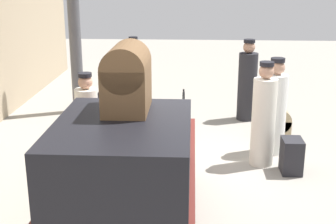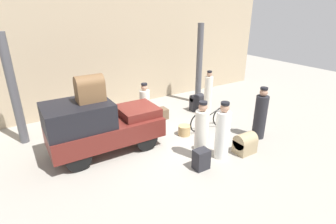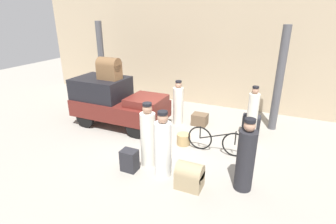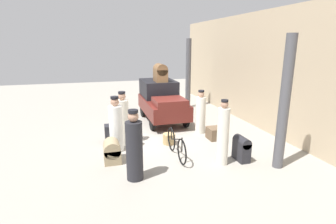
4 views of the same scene
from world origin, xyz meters
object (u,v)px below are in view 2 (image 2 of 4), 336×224
Objects in this scene: trunk_umber_medium at (160,114)px; suitcase_tan_flat at (201,159)px; truck at (99,125)px; trunk_on_truck_roof at (90,88)px; porter_lifting_near_truck at (223,133)px; porter_with_bicycle at (202,133)px; porter_standing_middle at (208,95)px; porter_carrying_trunk at (145,107)px; bicycle at (210,119)px; trunk_wicker_pale at (245,143)px; wicker_basket at (184,130)px; trunk_large_brown at (197,102)px; conductor_in_dark_uniform at (260,115)px.

trunk_umber_medium is 0.94× the size of suitcase_tan_flat.
trunk_on_truck_roof reaches higher than truck.
porter_lifting_near_truck is 0.98× the size of porter_with_bicycle.
porter_standing_middle reaches higher than truck.
porter_lifting_near_truck is 1.07× the size of porter_carrying_trunk.
porter_standing_middle is 3.19× the size of suitcase_tan_flat.
porter_with_bicycle is (-0.56, 0.27, 0.02)m from porter_lifting_near_truck.
truck is 3.97m from bicycle.
porter_with_bicycle is 1.51m from trunk_wicker_pale.
bicycle reaches higher than suitcase_tan_flat.
porter_lifting_near_truck reaches higher than trunk_umber_medium.
trunk_wicker_pale is at bearing -14.49° from porter_lifting_near_truck.
trunk_on_truck_roof is (-3.08, 2.20, 1.28)m from porter_lifting_near_truck.
wicker_basket is 0.24× the size of porter_lifting_near_truck.
trunk_large_brown is (2.59, 3.57, 0.09)m from suitcase_tan_flat.
bicycle reaches higher than trunk_umber_medium.
trunk_on_truck_roof reaches higher than suitcase_tan_flat.
trunk_wicker_pale is (1.67, -3.40, -0.43)m from porter_carrying_trunk.
porter_standing_middle is at bearing 53.77° from bicycle.
trunk_large_brown is 1.11× the size of trunk_wicker_pale.
trunk_on_truck_roof is at bearing -165.93° from trunk_large_brown.
truck is at bearing -165.50° from trunk_large_brown.
porter_with_bicycle is 2.94m from porter_carrying_trunk.
conductor_in_dark_uniform is 3.79m from trunk_umber_medium.
conductor_in_dark_uniform is at bearing -21.54° from truck.
porter_standing_middle is 2.40× the size of trunk_on_truck_roof.
bicycle is at bearing 125.39° from conductor_in_dark_uniform.
porter_lifting_near_truck is at bearing -35.57° from trunk_on_truck_roof.
porter_carrying_trunk is (-0.78, 1.45, 0.57)m from wicker_basket.
porter_standing_middle reaches higher than trunk_umber_medium.
porter_with_bicycle reaches higher than porter_carrying_trunk.
trunk_wicker_pale is 0.84× the size of trunk_on_truck_roof.
suitcase_tan_flat is (-0.01, -3.36, -0.46)m from porter_carrying_trunk.
wicker_basket is 2.15m from trunk_wicker_pale.
porter_carrying_trunk is at bearing 140.36° from bicycle.
trunk_on_truck_roof reaches higher than porter_standing_middle.
truck is 8.06× the size of wicker_basket.
trunk_large_brown is at bearing 4.57° from porter_carrying_trunk.
trunk_umber_medium is (-1.07, 1.75, -0.17)m from bicycle.
porter_lifting_near_truck is 2.42× the size of trunk_large_brown.
wicker_basket is 0.26× the size of porter_carrying_trunk.
bicycle is 1.00× the size of conductor_in_dark_uniform.
truck reaches higher than bicycle.
trunk_on_truck_roof is (-2.19, 2.37, 1.79)m from suitcase_tan_flat.
conductor_in_dark_uniform is 3.08× the size of suitcase_tan_flat.
bicycle is at bearing -7.90° from truck.
conductor_in_dark_uniform is (4.88, -1.93, -0.10)m from truck.
truck reaches higher than suitcase_tan_flat.
truck is at bearing 170.81° from wicker_basket.
porter_standing_middle is 3.16m from trunk_wicker_pale.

